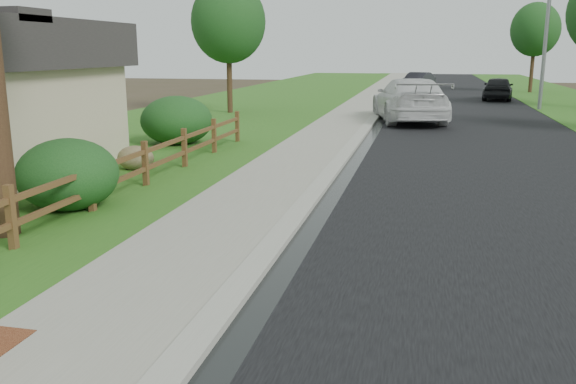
# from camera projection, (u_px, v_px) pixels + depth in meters

# --- Properties ---
(ground) EXTENTS (120.00, 120.00, 0.00)m
(ground) POSITION_uv_depth(u_px,v_px,m) (146.00, 361.00, 6.32)
(ground) COLOR #39331F
(road) EXTENTS (8.00, 90.00, 0.02)m
(road) POSITION_uv_depth(u_px,v_px,m) (456.00, 101.00, 38.59)
(road) COLOR black
(road) RESTS_ON ground
(curb) EXTENTS (0.40, 90.00, 0.12)m
(curb) POSITION_uv_depth(u_px,v_px,m) (389.00, 99.00, 39.48)
(curb) COLOR gray
(curb) RESTS_ON ground
(wet_gutter) EXTENTS (0.50, 90.00, 0.00)m
(wet_gutter) POSITION_uv_depth(u_px,v_px,m) (395.00, 100.00, 39.41)
(wet_gutter) COLOR black
(wet_gutter) RESTS_ON road
(sidewalk) EXTENTS (2.20, 90.00, 0.10)m
(sidewalk) POSITION_uv_depth(u_px,v_px,m) (369.00, 99.00, 39.76)
(sidewalk) COLOR gray
(sidewalk) RESTS_ON ground
(grass_strip) EXTENTS (1.60, 90.00, 0.06)m
(grass_strip) POSITION_uv_depth(u_px,v_px,m) (340.00, 98.00, 40.16)
(grass_strip) COLOR #295C1A
(grass_strip) RESTS_ON ground
(lawn_near) EXTENTS (9.00, 90.00, 0.04)m
(lawn_near) POSITION_uv_depth(u_px,v_px,m) (264.00, 97.00, 41.27)
(lawn_near) COLOR #295C1A
(lawn_near) RESTS_ON ground
(verge_far) EXTENTS (6.00, 90.00, 0.04)m
(verge_far) POSITION_uv_depth(u_px,v_px,m) (573.00, 103.00, 37.12)
(verge_far) COLOR #295C1A
(verge_far) RESTS_ON ground
(ranch_fence) EXTENTS (0.12, 16.92, 1.10)m
(ranch_fence) POSITION_uv_depth(u_px,v_px,m) (120.00, 171.00, 13.03)
(ranch_fence) COLOR #483218
(ranch_fence) RESTS_ON ground
(white_suv) EXTENTS (3.98, 7.03, 1.92)m
(white_suv) POSITION_uv_depth(u_px,v_px,m) (409.00, 100.00, 27.21)
(white_suv) COLOR silver
(white_suv) RESTS_ON road
(dark_car_mid) EXTENTS (2.35, 4.58, 1.49)m
(dark_car_mid) POSITION_uv_depth(u_px,v_px,m) (498.00, 88.00, 38.92)
(dark_car_mid) COLOR black
(dark_car_mid) RESTS_ON road
(dark_car_far) EXTENTS (2.94, 4.52, 1.41)m
(dark_car_far) POSITION_uv_depth(u_px,v_px,m) (417.00, 81.00, 48.21)
(dark_car_far) COLOR black
(dark_car_far) RESTS_ON road
(boulder) EXTENTS (1.06, 0.83, 0.67)m
(boulder) POSITION_uv_depth(u_px,v_px,m) (136.00, 158.00, 16.24)
(boulder) COLOR brown
(boulder) RESTS_ON ground
(shrub_c) EXTENTS (2.57, 2.57, 1.45)m
(shrub_c) POSITION_uv_depth(u_px,v_px,m) (68.00, 175.00, 12.17)
(shrub_c) COLOR #174017
(shrub_c) RESTS_ON ground
(shrub_d) EXTENTS (3.13, 3.13, 1.65)m
(shrub_d) POSITION_uv_depth(u_px,v_px,m) (177.00, 120.00, 20.60)
(shrub_d) COLOR #174017
(shrub_d) RESTS_ON ground
(tree_near_left) EXTENTS (3.69, 3.69, 6.54)m
(tree_near_left) POSITION_uv_depth(u_px,v_px,m) (228.00, 22.00, 30.05)
(tree_near_left) COLOR #321D14
(tree_near_left) RESTS_ON ground
(tree_far_right) EXTENTS (3.57, 3.57, 6.59)m
(tree_far_right) POSITION_uv_depth(u_px,v_px,m) (535.00, 30.00, 44.88)
(tree_far_right) COLOR #321D14
(tree_far_right) RESTS_ON ground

